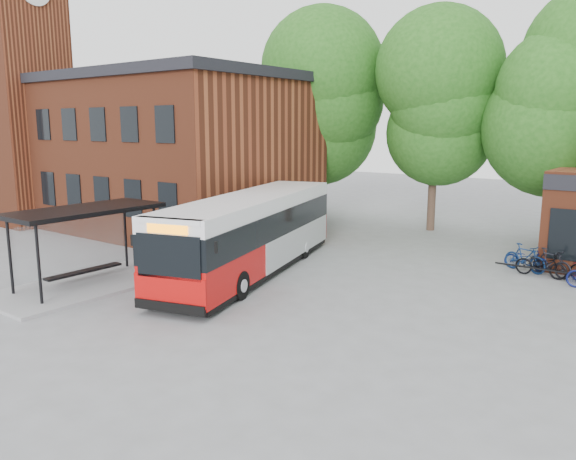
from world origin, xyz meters
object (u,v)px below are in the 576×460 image
Objects in this scene: city_bus at (252,234)px; bicycle_1 at (525,258)px; bicycle_2 at (541,264)px; bus_shelter at (87,247)px; bicycle_0 at (526,259)px; bicycle_3 at (550,263)px.

bicycle_1 is at bearing 21.24° from city_bus.
city_bus reaches higher than bicycle_2.
bicycle_1 is at bearing 60.52° from bicycle_2.
bicycle_1 is at bearing 43.82° from bus_shelter.
bus_shelter is 4.10× the size of bicycle_0.
bus_shelter is 17.42m from bicycle_3.
bus_shelter reaches higher than bicycle_1.
bicycle_2 is at bearing 17.05° from city_bus.
bicycle_1 is at bearing -174.49° from bicycle_0.
bicycle_0 is at bearing 22.66° from city_bus.
bicycle_3 is (13.09, 11.47, -0.91)m from bus_shelter.
bicycle_2 is (0.72, -0.48, -0.05)m from bicycle_1.
bicycle_0 is at bearing 44.67° from bus_shelter.
bicycle_3 is (9.62, 6.39, -0.99)m from city_bus.
bicycle_1 is at bearing 101.38° from bicycle_3.
city_bus reaches higher than bicycle_1.
bicycle_1 is (12.12, 11.63, -0.90)m from bus_shelter.
bus_shelter is at bearing 136.04° from bicycle_0.
city_bus is 6.71× the size of bicycle_3.
bicycle_0 is 0.93× the size of bicycle_1.
bus_shelter is at bearing 135.12° from bicycle_2.
bus_shelter is 16.83m from bicycle_1.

